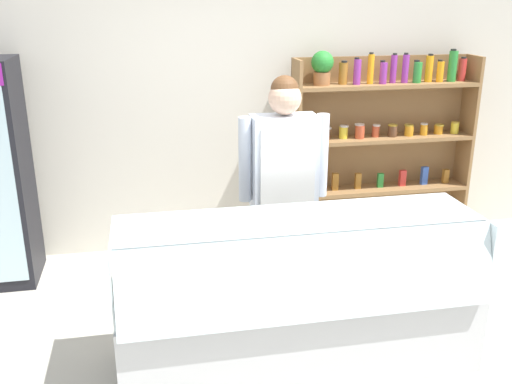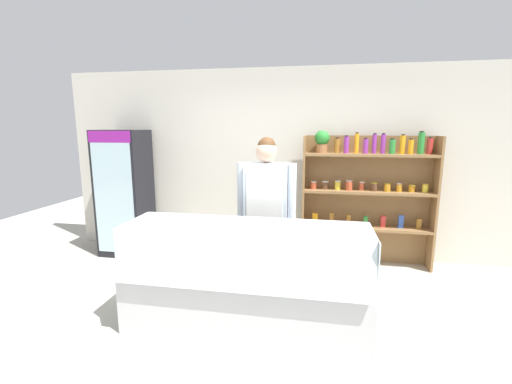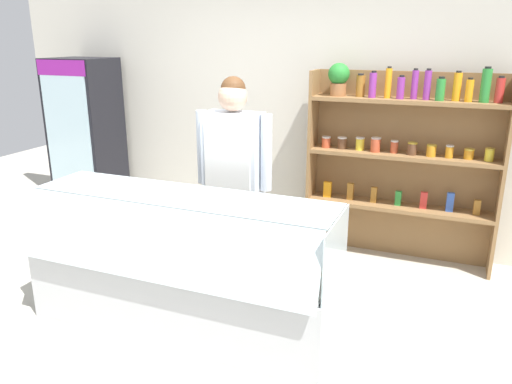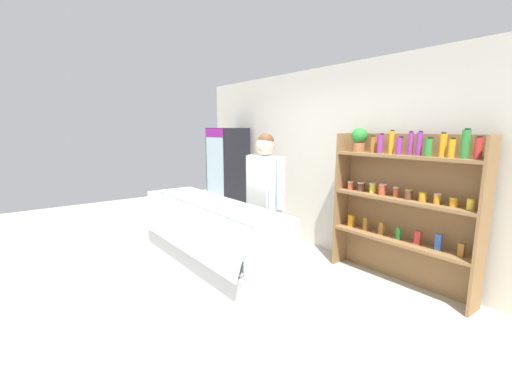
% 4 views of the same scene
% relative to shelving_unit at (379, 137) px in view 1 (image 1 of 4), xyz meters
% --- Properties ---
extents(ground_plane, '(12.00, 12.00, 0.00)m').
position_rel_shelving_unit_xyz_m(ground_plane, '(-1.05, -1.76, -1.03)').
color(ground_plane, '#B7B2A3').
extents(back_wall, '(6.80, 0.10, 2.70)m').
position_rel_shelving_unit_xyz_m(back_wall, '(-1.05, 0.25, 0.32)').
color(back_wall, beige).
rests_on(back_wall, ground).
extents(shelving_unit, '(1.72, 0.29, 1.83)m').
position_rel_shelving_unit_xyz_m(shelving_unit, '(0.00, 0.00, 0.00)').
color(shelving_unit, olive).
rests_on(shelving_unit, ground).
extents(deli_display_case, '(2.25, 0.73, 1.01)m').
position_rel_shelving_unit_xyz_m(deli_display_case, '(-1.27, -1.83, -0.71)').
color(deli_display_case, silver).
rests_on(deli_display_case, ground).
extents(shop_clerk, '(0.66, 0.25, 1.77)m').
position_rel_shelving_unit_xyz_m(shop_clerk, '(-1.18, -1.09, 0.03)').
color(shop_clerk, '#4C4233').
rests_on(shop_clerk, ground).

